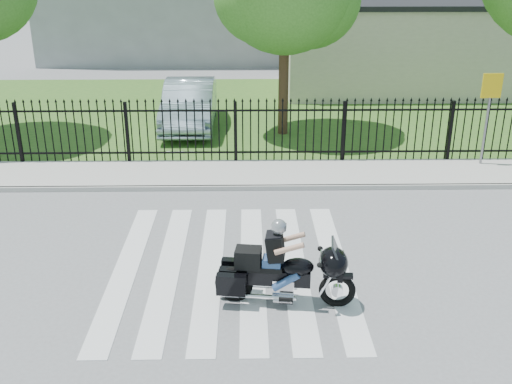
{
  "coord_description": "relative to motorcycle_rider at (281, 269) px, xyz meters",
  "views": [
    {
      "loc": [
        0.3,
        -10.03,
        5.61
      ],
      "look_at": [
        0.49,
        1.39,
        1.0
      ],
      "focal_mm": 42.0,
      "sensor_mm": 36.0,
      "label": 1
    }
  ],
  "objects": [
    {
      "name": "curb",
      "position": [
        -0.87,
        5.21,
        -0.59
      ],
      "size": [
        40.0,
        0.12,
        0.12
      ],
      "primitive_type": "cube",
      "color": "#ADAAA3",
      "rests_on": "ground"
    },
    {
      "name": "crosswalk",
      "position": [
        -0.87,
        1.21,
        -0.64
      ],
      "size": [
        5.0,
        5.5,
        0.01
      ],
      "primitive_type": null,
      "color": "silver",
      "rests_on": "ground"
    },
    {
      "name": "building_low",
      "position": [
        6.13,
        17.21,
        1.1
      ],
      "size": [
        10.0,
        6.0,
        3.5
      ],
      "primitive_type": "cube",
      "color": "beige",
      "rests_on": "ground"
    },
    {
      "name": "iron_fence",
      "position": [
        -0.87,
        7.21,
        0.25
      ],
      "size": [
        26.0,
        0.04,
        1.8
      ],
      "color": "black",
      "rests_on": "ground"
    },
    {
      "name": "grass_strip",
      "position": [
        -0.87,
        13.21,
        -0.64
      ],
      "size": [
        40.0,
        12.0,
        0.02
      ],
      "primitive_type": "cube",
      "color": "#2C5A1F",
      "rests_on": "ground"
    },
    {
      "name": "parked_car",
      "position": [
        -2.48,
        11.02,
        0.15
      ],
      "size": [
        1.7,
        4.76,
        1.56
      ],
      "primitive_type": "imported",
      "rotation": [
        0.0,
        0.0,
        0.01
      ],
      "color": "#94ABBB",
      "rests_on": "grass_strip"
    },
    {
      "name": "building_low_roof",
      "position": [
        6.13,
        17.21,
        2.95
      ],
      "size": [
        10.2,
        6.2,
        0.2
      ],
      "primitive_type": "cube",
      "color": "black",
      "rests_on": "building_low"
    },
    {
      "name": "ground",
      "position": [
        -0.87,
        1.21,
        -0.65
      ],
      "size": [
        120.0,
        120.0,
        0.0
      ],
      "primitive_type": "plane",
      "color": "slate",
      "rests_on": "ground"
    },
    {
      "name": "sidewalk",
      "position": [
        -0.87,
        6.21,
        -0.59
      ],
      "size": [
        40.0,
        2.0,
        0.12
      ],
      "primitive_type": "cube",
      "color": "#ADAAA3",
      "rests_on": "ground"
    },
    {
      "name": "motorcycle_rider",
      "position": [
        0.0,
        0.0,
        0.0
      ],
      "size": [
        2.4,
        0.95,
        1.59
      ],
      "rotation": [
        0.0,
        0.0,
        -0.13
      ],
      "color": "black",
      "rests_on": "ground"
    },
    {
      "name": "traffic_sign",
      "position": [
        5.94,
        6.79,
        1.26
      ],
      "size": [
        0.55,
        0.09,
        2.51
      ],
      "rotation": [
        0.0,
        0.0,
        0.05
      ],
      "color": "slate",
      "rests_on": "sidewalk"
    }
  ]
}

